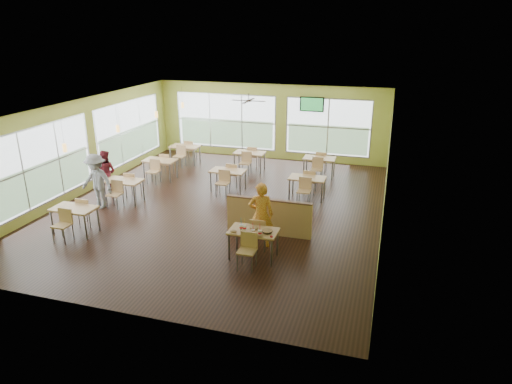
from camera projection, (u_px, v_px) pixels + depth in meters
The scene contains 20 objects.
room at pixel (220, 159), 14.13m from camera, with size 12.00×12.04×3.20m.
window_bays at pixel (184, 136), 17.66m from camera, with size 9.24×10.24×2.38m.
main_table at pixel (254, 235), 11.23m from camera, with size 1.22×1.52×0.87m.
half_wall_divider at pixel (269, 217), 12.57m from camera, with size 2.40×0.14×1.04m.
dining_tables at pixel (210, 170), 16.29m from camera, with size 6.92×8.72×0.87m.
pendant_lights at pixel (137, 121), 15.31m from camera, with size 0.11×7.31×0.86m.
ceiling_fan at pixel (249, 101), 16.37m from camera, with size 1.25×1.25×0.29m.
tv_backwall at pixel (312, 104), 18.67m from camera, with size 1.00×0.07×0.60m.
man_plaid at pixel (261, 215), 11.76m from camera, with size 0.64×0.42×1.76m, color #CF5B17.
patron_maroon at pixel (105, 172), 15.52m from camera, with size 0.75×0.59×1.55m, color maroon.
patron_grey at pixel (97, 181), 14.31m from camera, with size 1.14×0.66×1.76m, color slate.
cup_blue at pixel (241, 227), 11.20m from camera, with size 0.10×0.10×0.35m.
cup_yellow at pixel (245, 228), 11.17m from camera, with size 0.10×0.10×0.35m.
cup_red_near at pixel (253, 232), 10.95m from camera, with size 0.09×0.09×0.33m.
cup_red_far at pixel (260, 233), 10.91m from camera, with size 0.09×0.09×0.34m.
food_basket at pixel (267, 231), 11.05m from camera, with size 0.27×0.27×0.06m.
ketchup_cup at pixel (271, 236), 10.83m from camera, with size 0.07×0.07×0.03m, color #930501.
wrapper_left at pixel (233, 231), 11.10m from camera, with size 0.17×0.15×0.04m, color #AF7D54.
wrapper_mid at pixel (254, 228), 11.26m from camera, with size 0.22×0.20×0.06m, color #AF7D54.
wrapper_right at pixel (260, 236), 10.86m from camera, with size 0.16×0.14×0.04m, color #AF7D54.
Camera 1 is at (4.97, -12.74, 5.47)m, focal length 32.00 mm.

